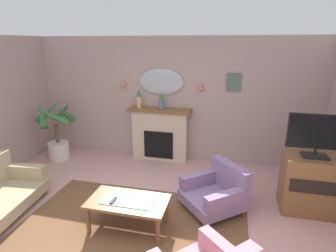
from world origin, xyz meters
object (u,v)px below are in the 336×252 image
(tv_remote, at_px, (113,201))
(tv_flatscreen, at_px, (318,135))
(wall_mirror, at_px, (161,82))
(potted_plant_tall_palm, at_px, (57,131))
(fireplace, at_px, (160,135))
(mantel_vase_centre, at_px, (162,101))
(wall_sconce_left, at_px, (123,83))
(tv_cabinet, at_px, (309,184))
(armchair_by_coffee_table, at_px, (217,191))
(framed_picture, at_px, (234,82))
(coffee_table, at_px, (128,204))
(mantel_vase_right, at_px, (139,99))
(wall_sconce_right, at_px, (201,86))

(tv_remote, relative_size, tv_flatscreen, 0.19)
(wall_mirror, distance_m, potted_plant_tall_palm, 2.54)
(fireplace, height_order, mantel_vase_centre, mantel_vase_centre)
(wall_mirror, xyz_separation_m, tv_flatscreen, (2.73, -1.54, -0.46))
(wall_sconce_left, height_order, tv_flatscreen, wall_sconce_left)
(wall_mirror, height_order, tv_cabinet, wall_mirror)
(armchair_by_coffee_table, bearing_deg, tv_cabinet, 12.15)
(mantel_vase_centre, height_order, framed_picture, framed_picture)
(wall_mirror, distance_m, coffee_table, 2.91)
(wall_mirror, relative_size, wall_sconce_left, 6.86)
(mantel_vase_centre, relative_size, wall_sconce_left, 2.47)
(mantel_vase_right, xyz_separation_m, potted_plant_tall_palm, (-1.75, -0.50, -0.71))
(wall_sconce_left, xyz_separation_m, tv_flatscreen, (3.58, -1.49, -0.41))
(wall_mirror, distance_m, wall_sconce_left, 0.85)
(coffee_table, bearing_deg, wall_sconce_left, 112.57)
(framed_picture, xyz_separation_m, tv_cabinet, (1.23, -1.53, -1.30))
(framed_picture, xyz_separation_m, potted_plant_tall_palm, (-3.70, -0.68, -1.10))
(mantel_vase_right, relative_size, tv_flatscreen, 0.48)
(framed_picture, bearing_deg, tv_cabinet, -51.11)
(armchair_by_coffee_table, height_order, tv_cabinet, tv_cabinet)
(framed_picture, distance_m, potted_plant_tall_palm, 3.92)
(potted_plant_tall_palm, bearing_deg, tv_cabinet, -9.72)
(armchair_by_coffee_table, height_order, tv_flatscreen, tv_flatscreen)
(wall_mirror, xyz_separation_m, framed_picture, (1.50, 0.01, 0.04))
(mantel_vase_right, xyz_separation_m, tv_remote, (0.47, -2.49, -0.91))
(wall_sconce_left, distance_m, coffee_table, 3.03)
(fireplace, bearing_deg, wall_mirror, 90.00)
(wall_sconce_left, bearing_deg, tv_cabinet, -22.28)
(mantel_vase_right, distance_m, framed_picture, 2.00)
(tv_flatscreen, bearing_deg, mantel_vase_centre, 152.97)
(wall_mirror, relative_size, armchair_by_coffee_table, 0.84)
(mantel_vase_right, bearing_deg, wall_sconce_right, 5.27)
(fireplace, bearing_deg, wall_sconce_left, 173.84)
(wall_mirror, bearing_deg, tv_remote, -89.58)
(coffee_table, relative_size, potted_plant_tall_palm, 0.82)
(tv_remote, bearing_deg, armchair_by_coffee_table, 32.11)
(framed_picture, bearing_deg, coffee_table, -116.56)
(armchair_by_coffee_table, xyz_separation_m, potted_plant_tall_palm, (-3.57, 1.14, 0.35))
(fireplace, distance_m, tv_remote, 2.52)
(tv_remote, xyz_separation_m, tv_flatscreen, (2.71, 1.12, 0.79))
(tv_remote, distance_m, tv_cabinet, 2.94)
(wall_sconce_left, relative_size, wall_sconce_right, 1.00)
(coffee_table, relative_size, tv_cabinet, 1.22)
(wall_sconce_left, bearing_deg, fireplace, -6.16)
(mantel_vase_right, bearing_deg, fireplace, 3.60)
(wall_mirror, height_order, coffee_table, wall_mirror)
(tv_remote, bearing_deg, potted_plant_tall_palm, 138.22)
(tv_cabinet, bearing_deg, wall_mirror, 150.95)
(mantel_vase_right, distance_m, tv_remote, 2.69)
(coffee_table, bearing_deg, mantel_vase_right, 105.15)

